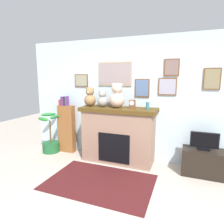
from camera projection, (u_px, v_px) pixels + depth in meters
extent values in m
plane|color=#B4A89B|center=(98.00, 213.00, 2.58)|extent=(12.00, 12.00, 0.00)
cube|color=silver|center=(137.00, 100.00, 4.19)|extent=(5.20, 0.12, 2.60)
cube|color=tan|center=(115.00, 74.00, 4.21)|extent=(0.76, 0.02, 0.51)
cube|color=gray|center=(115.00, 74.00, 4.20)|extent=(0.72, 0.00, 0.47)
cube|color=brown|center=(167.00, 87.00, 3.85)|extent=(0.35, 0.02, 0.34)
cube|color=#9A97AB|center=(167.00, 87.00, 3.84)|extent=(0.31, 0.00, 0.30)
cube|color=brown|center=(172.00, 67.00, 3.77)|extent=(0.29, 0.02, 0.33)
cube|color=#785E5A|center=(172.00, 67.00, 3.76)|extent=(0.25, 0.00, 0.29)
cube|color=brown|center=(81.00, 81.00, 4.53)|extent=(0.34, 0.02, 0.29)
cube|color=gray|center=(81.00, 81.00, 4.52)|extent=(0.30, 0.00, 0.25)
cube|color=brown|center=(212.00, 79.00, 3.55)|extent=(0.29, 0.02, 0.39)
cube|color=#817351|center=(212.00, 79.00, 3.54)|extent=(0.25, 0.00, 0.35)
cube|color=brown|center=(142.00, 88.00, 4.04)|extent=(0.30, 0.02, 0.37)
cube|color=slate|center=(142.00, 88.00, 4.03)|extent=(0.26, 0.00, 0.33)
cube|color=#93705D|center=(118.00, 137.00, 4.13)|extent=(1.46, 0.54, 1.08)
cube|color=#4E3613|center=(119.00, 109.00, 4.03)|extent=(1.58, 0.60, 0.08)
cube|color=black|center=(114.00, 148.00, 3.91)|extent=(0.66, 0.02, 0.59)
cube|color=brown|center=(67.00, 129.00, 4.67)|extent=(0.39, 0.16, 1.13)
cube|color=#B52C29|center=(61.00, 102.00, 4.61)|extent=(0.05, 0.13, 0.14)
cube|color=#502F6D|center=(63.00, 101.00, 4.59)|extent=(0.03, 0.13, 0.21)
cube|color=#61386E|center=(64.00, 102.00, 4.57)|extent=(0.03, 0.13, 0.17)
cube|color=black|center=(66.00, 101.00, 4.56)|extent=(0.03, 0.13, 0.22)
cube|color=#5A357C|center=(67.00, 101.00, 4.54)|extent=(0.03, 0.13, 0.22)
cylinder|color=#1E592D|center=(51.00, 147.00, 4.72)|extent=(0.40, 0.40, 0.23)
cylinder|color=brown|center=(50.00, 131.00, 4.65)|extent=(0.04, 0.04, 0.55)
ellipsoid|color=#246D33|center=(55.00, 117.00, 4.53)|extent=(0.10, 0.36, 0.08)
ellipsoid|color=#247D31|center=(48.00, 114.00, 4.76)|extent=(0.32, 0.33, 0.08)
ellipsoid|color=#2B7A27|center=(43.00, 119.00, 4.46)|extent=(0.37, 0.18, 0.08)
cube|color=black|center=(203.00, 162.00, 3.57)|extent=(0.72, 0.40, 0.48)
cube|color=black|center=(204.00, 149.00, 3.52)|extent=(0.20, 0.14, 0.04)
cube|color=black|center=(204.00, 140.00, 3.50)|extent=(0.48, 0.03, 0.28)
cube|color=black|center=(204.00, 140.00, 3.48)|extent=(0.44, 0.00, 0.24)
cube|color=#451618|center=(100.00, 182.00, 3.35)|extent=(1.80, 1.20, 0.01)
cylinder|color=teal|center=(148.00, 106.00, 3.78)|extent=(0.07, 0.07, 0.14)
cube|color=brown|center=(132.00, 104.00, 3.89)|extent=(0.11, 0.08, 0.17)
cylinder|color=white|center=(132.00, 103.00, 3.84)|extent=(0.09, 0.01, 0.09)
sphere|color=olive|center=(90.00, 100.00, 4.22)|extent=(0.25, 0.25, 0.25)
sphere|color=olive|center=(90.00, 91.00, 4.18)|extent=(0.18, 0.18, 0.18)
sphere|color=olive|center=(87.00, 89.00, 4.20)|extent=(0.06, 0.06, 0.06)
sphere|color=olive|center=(93.00, 89.00, 4.15)|extent=(0.06, 0.06, 0.06)
sphere|color=beige|center=(88.00, 92.00, 4.12)|extent=(0.05, 0.05, 0.05)
sphere|color=gray|center=(103.00, 102.00, 4.11)|extent=(0.22, 0.22, 0.22)
sphere|color=gray|center=(102.00, 94.00, 4.09)|extent=(0.16, 0.16, 0.16)
sphere|color=gray|center=(100.00, 91.00, 4.10)|extent=(0.06, 0.06, 0.06)
sphere|color=gray|center=(105.00, 91.00, 4.06)|extent=(0.06, 0.06, 0.06)
sphere|color=beige|center=(101.00, 94.00, 4.03)|extent=(0.05, 0.05, 0.05)
sphere|color=#CBAC97|center=(117.00, 100.00, 3.99)|extent=(0.31, 0.31, 0.31)
sphere|color=#CBAC97|center=(117.00, 89.00, 3.95)|extent=(0.22, 0.22, 0.22)
sphere|color=#CBAC97|center=(113.00, 85.00, 3.97)|extent=(0.08, 0.08, 0.08)
sphere|color=#CBAC97|center=(121.00, 85.00, 3.91)|extent=(0.08, 0.08, 0.08)
sphere|color=beige|center=(115.00, 89.00, 3.87)|extent=(0.07, 0.07, 0.07)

